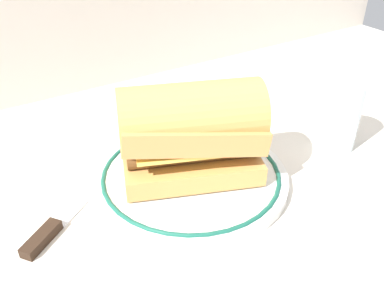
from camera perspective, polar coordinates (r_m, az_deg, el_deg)
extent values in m
plane|color=beige|center=(0.57, 1.42, -3.15)|extent=(1.50, 1.50, 0.00)
cylinder|color=white|center=(0.55, 0.00, -3.37)|extent=(0.26, 0.26, 0.01)
torus|color=#195947|center=(0.55, 0.00, -2.87)|extent=(0.24, 0.24, 0.01)
cube|color=tan|center=(0.54, 0.00, -1.50)|extent=(0.20, 0.15, 0.03)
cylinder|color=brown|center=(0.52, 0.25, -0.04)|extent=(0.16, 0.08, 0.02)
cylinder|color=brown|center=(0.54, -0.24, 1.35)|extent=(0.16, 0.08, 0.02)
cube|color=#EFC64C|center=(0.52, 0.00, 1.94)|extent=(0.17, 0.14, 0.01)
cube|color=#D78E4D|center=(0.51, 0.00, 3.62)|extent=(0.20, 0.15, 0.05)
cylinder|color=tan|center=(0.50, 0.00, 5.10)|extent=(0.19, 0.14, 0.08)
cylinder|color=silver|center=(0.64, 19.52, 4.92)|extent=(0.06, 0.06, 0.10)
cylinder|color=gold|center=(0.65, 19.21, 3.45)|extent=(0.05, 0.05, 0.06)
cube|color=silver|center=(0.54, -15.22, -6.41)|extent=(0.08, 0.07, 0.01)
cube|color=black|center=(0.50, -19.92, -10.89)|extent=(0.05, 0.05, 0.01)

